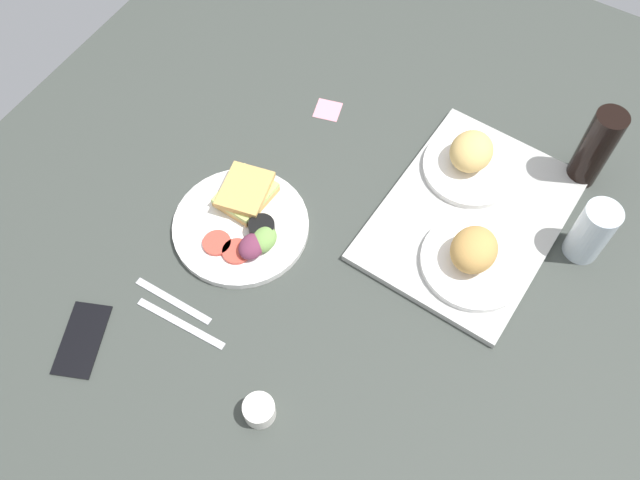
% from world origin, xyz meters
% --- Properties ---
extents(ground_plane, '(1.90, 1.50, 0.03)m').
position_xyz_m(ground_plane, '(0.00, 0.00, -0.01)').
color(ground_plane, '#383D38').
extents(serving_tray, '(0.47, 0.35, 0.02)m').
position_xyz_m(serving_tray, '(-0.20, 0.25, 0.01)').
color(serving_tray, '#B2B2AD').
rests_on(serving_tray, ground_plane).
extents(bread_plate_near, '(0.20, 0.20, 0.08)m').
position_xyz_m(bread_plate_near, '(-0.30, 0.20, 0.04)').
color(bread_plate_near, white).
rests_on(bread_plate_near, serving_tray).
extents(bread_plate_far, '(0.21, 0.21, 0.08)m').
position_xyz_m(bread_plate_far, '(-0.10, 0.30, 0.04)').
color(bread_plate_far, white).
rests_on(bread_plate_far, serving_tray).
extents(plate_with_salad, '(0.27, 0.27, 0.05)m').
position_xyz_m(plate_with_salad, '(0.05, -0.13, 0.02)').
color(plate_with_salad, white).
rests_on(plate_with_salad, ground_plane).
extents(drinking_glass, '(0.07, 0.07, 0.14)m').
position_xyz_m(drinking_glass, '(-0.24, 0.47, 0.07)').
color(drinking_glass, silver).
rests_on(drinking_glass, ground_plane).
extents(soda_bottle, '(0.06, 0.06, 0.19)m').
position_xyz_m(soda_bottle, '(-0.41, 0.41, 0.10)').
color(soda_bottle, black).
rests_on(soda_bottle, ground_plane).
extents(espresso_cup, '(0.06, 0.06, 0.04)m').
position_xyz_m(espresso_cup, '(0.35, 0.11, 0.02)').
color(espresso_cup, silver).
rests_on(espresso_cup, ground_plane).
extents(fork, '(0.01, 0.17, 0.01)m').
position_xyz_m(fork, '(0.26, -0.15, 0.00)').
color(fork, '#B7B7BC').
rests_on(fork, ground_plane).
extents(knife, '(0.02, 0.19, 0.01)m').
position_xyz_m(knife, '(0.29, -0.11, 0.00)').
color(knife, '#B7B7BC').
rests_on(knife, ground_plane).
extents(cell_phone, '(0.16, 0.12, 0.01)m').
position_xyz_m(cell_phone, '(0.41, -0.25, 0.00)').
color(cell_phone, black).
rests_on(cell_phone, ground_plane).
extents(sticky_note, '(0.07, 0.07, 0.00)m').
position_xyz_m(sticky_note, '(-0.30, -0.14, 0.00)').
color(sticky_note, pink).
rests_on(sticky_note, ground_plane).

